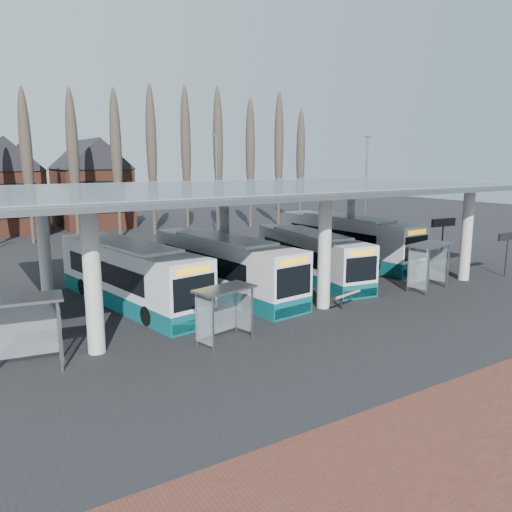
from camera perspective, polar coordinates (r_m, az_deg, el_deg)
ground at (r=25.43m, az=11.28°, el=-7.16°), size 140.00×140.00×0.00m
station_canopy at (r=30.55m, az=1.28°, el=6.94°), size 32.00×16.00×6.34m
poplar_row at (r=53.17m, az=-14.04°, el=11.64°), size 45.10×1.10×14.50m
lamp_post_b at (r=49.11m, az=-4.52°, el=8.00°), size 0.80×0.16×10.17m
lamp_post_c at (r=52.55m, az=12.45°, el=7.96°), size 0.80×0.16×10.17m
bus_0 at (r=28.12m, az=-14.26°, el=-2.15°), size 4.62×12.52×3.41m
bus_1 at (r=29.63m, az=-3.71°, el=-1.20°), size 3.87×12.38×3.38m
bus_2 at (r=33.46m, az=6.16°, el=-0.03°), size 3.92×11.53×3.14m
bus_3 at (r=39.52m, az=10.28°, el=1.83°), size 3.52×12.97×3.57m
shelter_0 at (r=20.58m, az=-25.38°, el=-6.35°), size 3.23×1.94×2.83m
shelter_1 at (r=21.53m, az=-3.82°, el=-5.30°), size 2.89×1.92×2.46m
shelter_2 at (r=31.93m, az=18.95°, el=-0.01°), size 3.33×2.15×2.86m
info_sign_0 at (r=37.62m, az=26.85°, el=1.67°), size 2.02×0.19×3.01m
info_sign_1 at (r=39.61m, az=20.62°, el=3.22°), size 2.39×0.31×3.55m
barrier at (r=26.56m, az=10.30°, el=-4.46°), size 2.11×0.84×1.07m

